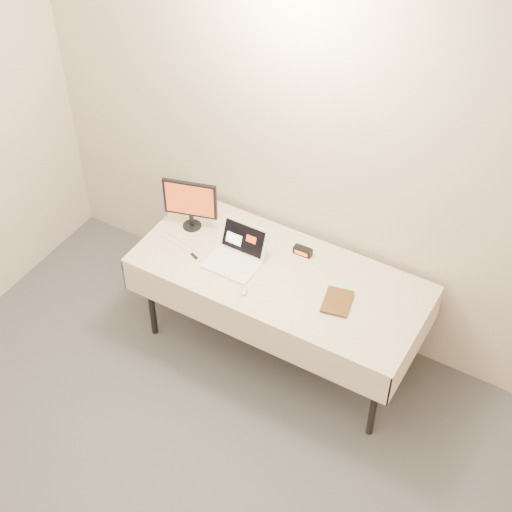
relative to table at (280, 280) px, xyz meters
The scene contains 9 objects.
back_wall 0.81m from the table, 90.00° to the left, with size 4.00×0.10×2.70m, color beige.
table is the anchor object (origin of this frame).
laptop 0.32m from the table, behind, with size 0.33×0.31×0.22m.
monitor 0.78m from the table, behind, with size 0.35×0.15×0.37m.
book 0.39m from the table, 11.02° to the right, with size 0.16×0.02×0.22m, color brown.
alarm_clock 0.25m from the table, 79.89° to the left, with size 0.12×0.06×0.05m.
clicker 0.28m from the table, 114.09° to the right, with size 0.04×0.09×0.02m, color silver.
paper_form 0.42m from the table, ahead, with size 0.12×0.29×0.00m, color #BFE5B6.
usb_dongle 0.57m from the table, 165.09° to the right, with size 0.06×0.02×0.01m, color black.
Camera 1 is at (1.62, -1.02, 4.17)m, focal length 55.00 mm.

